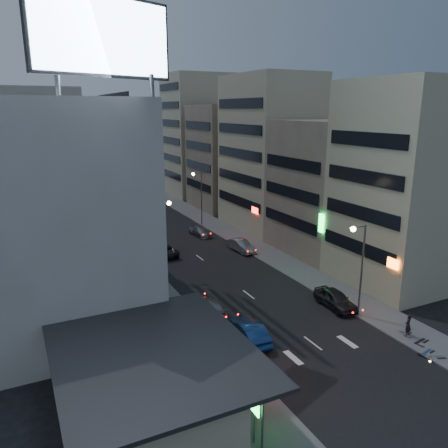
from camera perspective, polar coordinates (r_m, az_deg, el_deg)
ground at (r=32.47m, az=16.02°, el=-17.93°), size 180.00×180.00×0.00m
sidewalk_left at (r=53.80m, az=-12.76°, el=-4.22°), size 4.00×120.00×0.12m
sidewalk_right at (r=59.23m, az=2.44°, el=-2.10°), size 4.00×120.00×0.12m
food_court at (r=27.08m, az=-10.94°, el=-19.81°), size 11.00×13.00×3.88m
white_building at (r=40.65m, az=-22.49°, el=1.95°), size 14.00×24.00×18.00m
shophouse_near at (r=46.20m, az=22.18°, el=4.67°), size 10.00×11.00×20.00m
shophouse_mid at (r=55.04m, az=13.46°, el=4.71°), size 11.00×12.00×16.00m
shophouse_far at (r=64.83m, az=5.92°, el=9.18°), size 10.00×14.00×22.00m
far_left_a at (r=65.25m, az=-22.90°, el=7.26°), size 11.00×10.00×20.00m
far_left_b at (r=78.42m, az=-23.72°, el=6.40°), size 12.00×10.00×15.00m
far_right_a at (r=78.32m, az=0.34°, el=8.74°), size 11.00×12.00×18.00m
far_right_b at (r=90.98m, az=-3.38°, el=11.45°), size 12.00×12.00×24.00m
billboard at (r=30.68m, az=-15.41°, el=22.58°), size 9.52×3.75×6.20m
street_lamp_right_near at (r=37.84m, az=17.24°, el=-4.20°), size 1.60×0.44×8.02m
street_lamp_left at (r=45.38m, az=-8.17°, el=-0.54°), size 1.60×0.44×8.02m
street_lamp_right_far at (r=65.87m, az=-3.29°, el=4.37°), size 1.60×0.44×8.02m
parked_car_right_near at (r=40.77m, az=14.35°, el=-9.48°), size 2.19×4.86×1.62m
parked_car_right_mid at (r=54.54m, az=2.25°, el=-2.83°), size 2.05×4.72×1.51m
parked_car_left at (r=53.52m, az=-7.94°, el=-3.37°), size 2.75×5.24×1.41m
parked_car_right_far at (r=61.26m, az=-3.08°, el=-0.96°), size 2.35×4.64×1.29m
road_car_blue at (r=34.36m, az=3.27°, el=-13.82°), size 2.13×5.02×1.61m
road_car_silver at (r=38.42m, az=-1.82°, el=-10.74°), size 2.54×4.99×1.39m
person at (r=37.53m, az=22.90°, el=-12.07°), size 0.77×0.63×1.81m
scooter_silver_a at (r=36.07m, az=26.80°, el=-14.29°), size 1.29×1.91×1.11m
scooter_blue at (r=36.54m, az=25.30°, el=-13.77°), size 0.93×1.80×1.05m
scooter_black_b at (r=37.80m, az=24.64°, el=-12.61°), size 0.97×1.99×1.17m
scooter_silver_b at (r=38.44m, az=22.80°, el=-12.06°), size 1.12×1.77×1.03m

